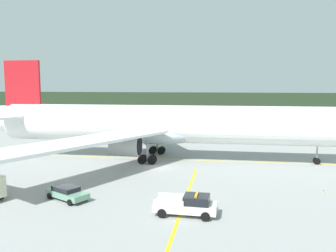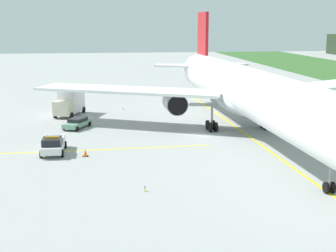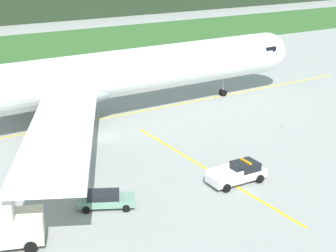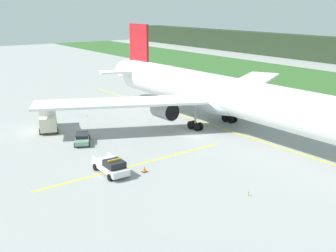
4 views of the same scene
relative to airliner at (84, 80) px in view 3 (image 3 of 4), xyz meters
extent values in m
plane|color=#989A99|center=(-0.65, -5.48, -5.14)|extent=(320.00, 320.00, 0.00)
cube|color=yellow|center=(0.68, 0.02, -5.14)|extent=(83.16, 2.41, 0.01)
cube|color=yellow|center=(4.55, -18.20, -5.14)|extent=(0.95, 25.41, 0.01)
cylinder|color=white|center=(0.68, 0.02, 0.14)|extent=(52.11, 6.81, 5.49)
ellipsoid|color=white|center=(27.76, 0.71, 0.14)|extent=(6.18, 5.65, 5.49)
ellipsoid|color=#AFBBC3|center=(-1.92, -0.05, -1.37)|extent=(12.57, 6.08, 3.02)
cube|color=black|center=(26.47, 0.67, 1.10)|extent=(1.93, 5.26, 0.70)
cylinder|color=#ACACAC|center=(-5.05, 7.73, -1.84)|extent=(3.74, 2.76, 2.67)
cylinder|color=black|center=(-3.16, 7.78, -1.84)|extent=(0.18, 2.46, 2.46)
cube|color=white|center=(-7.72, -13.58, -0.55)|extent=(15.55, 24.64, 0.35)
cylinder|color=#ACACAC|center=(-4.65, -7.98, -1.84)|extent=(3.74, 2.76, 2.67)
cylinder|color=black|center=(-2.76, -7.93, -1.84)|extent=(0.18, 2.46, 2.46)
cylinder|color=gray|center=(20.43, 0.52, -3.42)|extent=(0.20, 0.20, 2.53)
cylinder|color=black|center=(20.42, 0.78, -4.69)|extent=(0.91, 0.24, 0.90)
cylinder|color=black|center=(20.44, 0.26, -4.69)|extent=(0.91, 0.24, 0.90)
cylinder|color=gray|center=(-3.01, 3.50, -3.27)|extent=(0.28, 0.28, 2.53)
cylinder|color=black|center=(-2.30, 3.16, -4.54)|extent=(1.21, 0.33, 1.20)
cylinder|color=black|center=(-2.32, 3.86, -4.54)|extent=(1.21, 0.33, 1.20)
cylinder|color=black|center=(-3.70, 3.13, -4.54)|extent=(1.21, 0.33, 1.20)
cylinder|color=black|center=(-3.72, 3.83, -4.54)|extent=(1.21, 0.33, 1.20)
cylinder|color=gray|center=(-2.83, -3.64, -3.27)|extent=(0.28, 0.28, 2.53)
cylinder|color=black|center=(-2.14, -3.28, -4.54)|extent=(1.21, 0.33, 1.20)
cylinder|color=black|center=(-2.12, -3.98, -4.54)|extent=(1.21, 0.33, 1.20)
cylinder|color=black|center=(-3.54, -3.31, -4.54)|extent=(1.21, 0.33, 1.20)
cylinder|color=black|center=(-3.52, -4.01, -4.54)|extent=(1.21, 0.33, 1.20)
cube|color=silver|center=(5.10, -22.11, -4.41)|extent=(5.34, 2.13, 0.70)
cube|color=black|center=(6.06, -22.13, -3.71)|extent=(2.15, 1.91, 0.70)
cube|color=silver|center=(3.85, -21.12, -3.83)|extent=(2.55, 0.14, 0.45)
cube|color=silver|center=(3.81, -23.06, -3.83)|extent=(2.55, 0.14, 0.45)
cube|color=orange|center=(6.06, -22.13, -3.28)|extent=(0.22, 1.43, 0.16)
cylinder|color=black|center=(6.92, -21.10, -4.76)|extent=(0.76, 0.25, 0.76)
cylinder|color=black|center=(6.89, -23.18, -4.76)|extent=(0.76, 0.25, 0.76)
cylinder|color=black|center=(3.32, -21.04, -4.76)|extent=(0.76, 0.25, 0.76)
cylinder|color=black|center=(3.28, -23.13, -4.76)|extent=(0.76, 0.25, 0.76)
cube|color=beige|center=(-13.39, -22.44, -3.69)|extent=(2.57, 2.89, 2.00)
cylinder|color=black|center=(-13.00, -21.30, -4.69)|extent=(0.94, 0.54, 0.90)
cylinder|color=black|center=(-13.77, -23.57, -4.69)|extent=(0.94, 0.54, 0.90)
cube|color=gray|center=(-6.58, -20.25, -4.56)|extent=(4.83, 3.64, 0.55)
cube|color=black|center=(-6.78, -20.15, -4.06)|extent=(2.97, 2.56, 0.45)
cylinder|color=black|center=(-4.75, -20.12, -4.84)|extent=(0.62, 0.43, 0.60)
cylinder|color=black|center=(-5.59, -21.79, -4.84)|extent=(0.62, 0.43, 0.60)
cylinder|color=black|center=(-7.56, -18.71, -4.84)|extent=(0.62, 0.43, 0.60)
cylinder|color=black|center=(-8.40, -20.38, -4.84)|extent=(0.62, 0.43, 0.60)
cube|color=black|center=(6.93, -18.84, -5.12)|extent=(0.57, 0.57, 0.03)
cone|color=orange|center=(6.93, -18.84, -4.77)|extent=(0.44, 0.44, 0.69)
cylinder|color=yellow|center=(18.05, -13.84, -4.97)|extent=(0.10, 0.10, 0.34)
sphere|color=blue|center=(18.05, -13.84, -4.75)|extent=(0.12, 0.12, 0.12)
camera|label=1|loc=(9.04, -50.76, 5.84)|focal=37.74mm
camera|label=2|loc=(54.83, -17.01, 8.08)|focal=52.11mm
camera|label=3|loc=(-21.34, -54.57, 15.10)|focal=55.37mm
camera|label=4|loc=(44.07, -41.95, 12.77)|focal=44.77mm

